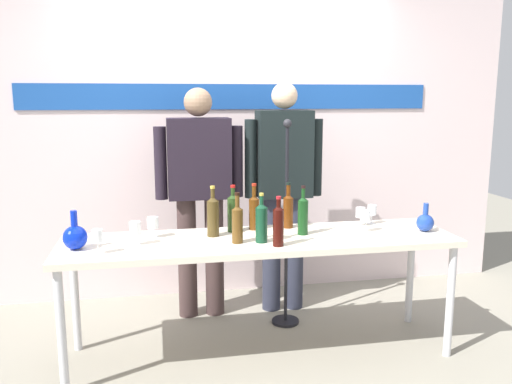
% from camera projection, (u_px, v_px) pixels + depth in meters
% --- Properties ---
extents(ground_plane, '(10.00, 10.00, 0.00)m').
position_uv_depth(ground_plane, '(260.00, 352.00, 3.43)').
color(ground_plane, gray).
extents(back_wall, '(4.74, 0.11, 3.00)m').
position_uv_depth(back_wall, '(232.00, 114.00, 4.32)').
color(back_wall, silver).
rests_on(back_wall, ground).
extents(display_table, '(2.46, 0.63, 0.77)m').
position_uv_depth(display_table, '(261.00, 247.00, 3.30)').
color(display_table, beige).
rests_on(display_table, ground).
extents(decanter_blue_left, '(0.14, 0.14, 0.23)m').
position_uv_depth(decanter_blue_left, '(75.00, 237.00, 3.03)').
color(decanter_blue_left, '#0A24BE').
rests_on(decanter_blue_left, display_table).
extents(decanter_blue_right, '(0.11, 0.11, 0.19)m').
position_uv_depth(decanter_blue_right, '(425.00, 222.00, 3.44)').
color(decanter_blue_right, '#1C3C97').
rests_on(decanter_blue_right, display_table).
extents(presenter_left, '(0.64, 0.22, 1.70)m').
position_uv_depth(presenter_left, '(200.00, 187.00, 3.86)').
color(presenter_left, '#3C2C2B').
rests_on(presenter_left, ground).
extents(presenter_right, '(0.60, 0.22, 1.74)m').
position_uv_depth(presenter_right, '(284.00, 183.00, 3.98)').
color(presenter_right, '#2A2C3D').
rests_on(presenter_right, ground).
extents(wine_bottle_0, '(0.07, 0.07, 0.31)m').
position_uv_depth(wine_bottle_0, '(254.00, 211.00, 3.48)').
color(wine_bottle_0, '#532C0C').
rests_on(wine_bottle_0, display_table).
extents(wine_bottle_1, '(0.07, 0.07, 0.31)m').
position_uv_depth(wine_bottle_1, '(288.00, 209.00, 3.52)').
color(wine_bottle_1, '#56270A').
rests_on(wine_bottle_1, display_table).
extents(wine_bottle_2, '(0.07, 0.07, 0.31)m').
position_uv_depth(wine_bottle_2, '(237.00, 222.00, 3.16)').
color(wine_bottle_2, '#533714').
rests_on(wine_bottle_2, display_table).
extents(wine_bottle_3, '(0.08, 0.08, 0.32)m').
position_uv_depth(wine_bottle_3, '(213.00, 215.00, 3.31)').
color(wine_bottle_3, '#423417').
rests_on(wine_bottle_3, display_table).
extents(wine_bottle_4, '(0.07, 0.07, 0.31)m').
position_uv_depth(wine_bottle_4, '(233.00, 211.00, 3.42)').
color(wine_bottle_4, '#213916').
rests_on(wine_bottle_4, display_table).
extents(wine_bottle_5, '(0.07, 0.07, 0.30)m').
position_uv_depth(wine_bottle_5, '(261.00, 221.00, 3.17)').
color(wine_bottle_5, '#113D25').
rests_on(wine_bottle_5, display_table).
extents(wine_bottle_6, '(0.06, 0.06, 0.30)m').
position_uv_depth(wine_bottle_6, '(278.00, 224.00, 3.09)').
color(wine_bottle_6, black).
rests_on(wine_bottle_6, display_table).
extents(wine_bottle_7, '(0.07, 0.07, 0.32)m').
position_uv_depth(wine_bottle_7, '(303.00, 214.00, 3.35)').
color(wine_bottle_7, '#133D17').
rests_on(wine_bottle_7, display_table).
extents(wine_glass_left_0, '(0.07, 0.07, 0.14)m').
position_uv_depth(wine_glass_left_0, '(135.00, 229.00, 3.11)').
color(wine_glass_left_0, white).
rests_on(wine_glass_left_0, display_table).
extents(wine_glass_left_1, '(0.07, 0.07, 0.13)m').
position_uv_depth(wine_glass_left_1, '(153.00, 223.00, 3.28)').
color(wine_glass_left_1, white).
rests_on(wine_glass_left_1, display_table).
extents(wine_glass_left_2, '(0.06, 0.06, 0.14)m').
position_uv_depth(wine_glass_left_2, '(97.00, 237.00, 2.94)').
color(wine_glass_left_2, white).
rests_on(wine_glass_left_2, display_table).
extents(wine_glass_right_0, '(0.06, 0.06, 0.13)m').
position_uv_depth(wine_glass_right_0, '(372.00, 210.00, 3.64)').
color(wine_glass_right_0, white).
rests_on(wine_glass_right_0, display_table).
extents(wine_glass_right_1, '(0.07, 0.07, 0.13)m').
position_uv_depth(wine_glass_right_1, '(360.00, 213.00, 3.57)').
color(wine_glass_right_1, white).
rests_on(wine_glass_right_1, display_table).
extents(wine_glass_right_2, '(0.06, 0.06, 0.14)m').
position_uv_depth(wine_glass_right_2, '(366.00, 216.00, 3.42)').
color(wine_glass_right_2, white).
rests_on(wine_glass_right_2, display_table).
extents(microphone_stand, '(0.20, 0.20, 1.49)m').
position_uv_depth(microphone_stand, '(286.00, 258.00, 3.79)').
color(microphone_stand, black).
rests_on(microphone_stand, ground).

